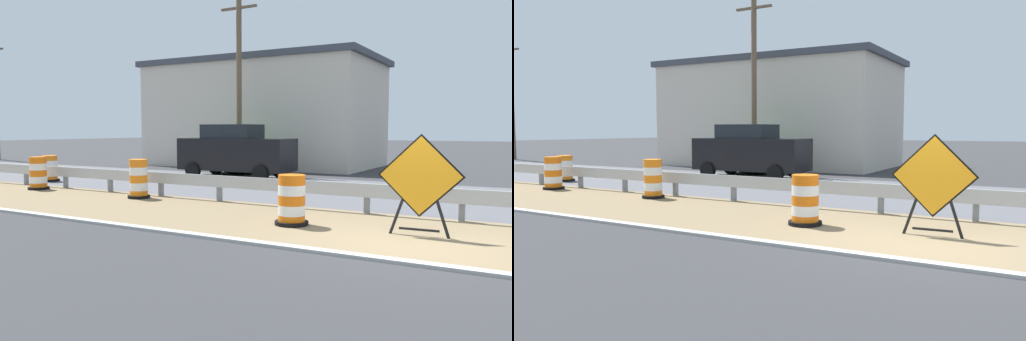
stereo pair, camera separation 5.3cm
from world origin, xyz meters
The scene contains 14 objects.
ground_plane centered at (0.00, 0.00, 0.00)m, with size 160.00×160.00×0.00m, color #333335.
median_dirt_strip centered at (0.83, 0.00, 0.00)m, with size 4.05×120.00×0.01m, color #7F6B4C.
far_lane_asphalt centered at (6.33, 0.00, 0.00)m, with size 6.95×120.00×0.00m, color #56565B.
curb_near_edge centered at (-1.30, 0.00, 0.00)m, with size 0.20×120.00×0.11m, color #ADADA8.
guardrail_median centered at (2.62, 1.58, 0.52)m, with size 0.18×55.89×0.71m.
warning_sign_diamond centered at (0.73, 0.02, 1.04)m, with size 0.14×1.53×1.90m.
traffic_barrel_nearest centered at (0.56, 2.54, 0.47)m, with size 0.70×0.70×1.04m.
traffic_barrel_close centered at (2.00, 8.04, 0.51)m, with size 0.64×0.64×1.12m.
traffic_barrel_mid centered at (1.94, 12.34, 0.48)m, with size 0.67×0.67×1.07m.
traffic_barrel_far centered at (3.81, 14.17, 0.44)m, with size 0.70×0.70×0.98m.
car_mid_far_lane centered at (8.39, 8.69, 1.08)m, with size 2.02×4.72×2.17m.
roadside_shop_near centered at (15.20, 11.00, 2.83)m, with size 6.93×12.25×5.63m.
utility_pole_near centered at (10.46, 9.78, 4.07)m, with size 0.24×1.80×7.83m.
bush_roadside centered at (10.16, 9.62, 0.66)m, with size 2.72×2.72×1.31m, color #286028.
Camera 1 is at (-8.51, -1.69, 1.97)m, focal length 34.32 mm.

